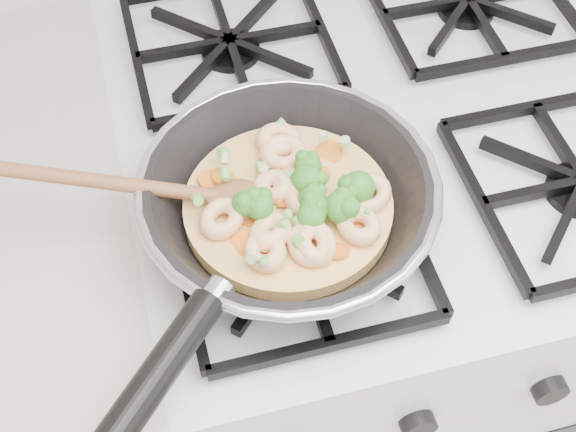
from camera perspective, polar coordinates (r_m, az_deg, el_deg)
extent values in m
cube|color=white|center=(1.26, 5.28, -7.46)|extent=(0.60, 0.60, 0.90)
cube|color=black|center=(0.89, 7.47, 7.44)|extent=(0.56, 0.56, 0.02)
torus|color=silver|center=(0.73, 0.00, 2.12)|extent=(0.28, 0.28, 0.01)
cylinder|color=black|center=(0.64, -9.75, -11.72)|extent=(0.14, 0.14, 0.03)
cylinder|color=#FFC66E|center=(0.76, 0.00, 0.61)|extent=(0.20, 0.20, 0.02)
ellipsoid|color=brown|center=(0.74, -3.86, 1.43)|extent=(0.06, 0.05, 0.02)
cylinder|color=brown|center=(0.74, -13.79, 2.48)|extent=(0.23, 0.07, 0.07)
torus|color=#FFCC96|center=(0.70, -1.63, -2.54)|extent=(0.05, 0.05, 0.02)
torus|color=#FFCC96|center=(0.78, -0.31, 4.48)|extent=(0.06, 0.06, 0.02)
torus|color=#FFCC96|center=(0.72, 5.05, -0.64)|extent=(0.06, 0.06, 0.02)
torus|color=#FFCC96|center=(0.75, 5.82, 1.58)|extent=(0.06, 0.06, 0.02)
torus|color=#FFCC96|center=(0.75, 0.55, 2.36)|extent=(0.06, 0.06, 0.02)
torus|color=#FFCC96|center=(0.71, 1.98, -1.99)|extent=(0.06, 0.05, 0.03)
torus|color=#FFCC96|center=(0.72, -1.25, -1.18)|extent=(0.07, 0.06, 0.03)
torus|color=#FFCC96|center=(0.73, -4.74, -0.18)|extent=(0.06, 0.06, 0.02)
torus|color=#FFCC96|center=(0.74, 1.38, 1.10)|extent=(0.07, 0.06, 0.02)
torus|color=#FFCC96|center=(0.79, -0.67, 5.46)|extent=(0.05, 0.05, 0.02)
torus|color=#FFCC96|center=(0.75, -1.02, 2.11)|extent=(0.06, 0.06, 0.02)
torus|color=#FFCC96|center=(0.71, 1.53, -2.05)|extent=(0.06, 0.06, 0.03)
ellipsoid|color=#42922F|center=(0.72, 3.81, 0.62)|extent=(0.04, 0.04, 0.03)
ellipsoid|color=#42922F|center=(0.71, 1.68, -0.06)|extent=(0.03, 0.03, 0.03)
ellipsoid|color=#42922F|center=(0.74, 1.40, 2.60)|extent=(0.04, 0.04, 0.03)
ellipsoid|color=#42922F|center=(0.75, 1.44, 3.51)|extent=(0.03, 0.03, 0.03)
ellipsoid|color=#42922F|center=(0.74, 5.05, 2.08)|extent=(0.04, 0.04, 0.03)
ellipsoid|color=#42922F|center=(0.73, 1.75, 1.20)|extent=(0.03, 0.03, 0.03)
ellipsoid|color=#42922F|center=(0.72, 1.90, 0.57)|extent=(0.04, 0.04, 0.03)
ellipsoid|color=#42922F|center=(0.72, -2.03, 0.70)|extent=(0.03, 0.03, 0.03)
ellipsoid|color=#42922F|center=(0.72, -3.04, 0.91)|extent=(0.03, 0.03, 0.03)
cylinder|color=orange|center=(0.72, -3.26, -1.94)|extent=(0.03, 0.03, 0.01)
cylinder|color=orange|center=(0.72, 3.45, -2.42)|extent=(0.03, 0.03, 0.01)
cylinder|color=orange|center=(0.77, 5.31, 2.42)|extent=(0.04, 0.04, 0.01)
cylinder|color=orange|center=(0.77, -5.42, 2.52)|extent=(0.04, 0.04, 0.01)
cylinder|color=orange|center=(0.79, 2.93, 4.49)|extent=(0.03, 0.03, 0.01)
cylinder|color=orange|center=(0.71, -1.66, -2.83)|extent=(0.03, 0.03, 0.01)
cylinder|color=orange|center=(0.77, 2.15, 2.89)|extent=(0.03, 0.03, 0.01)
cylinder|color=orange|center=(0.75, -3.81, 1.12)|extent=(0.03, 0.03, 0.00)
cylinder|color=orange|center=(0.74, 4.84, 0.10)|extent=(0.03, 0.03, 0.01)
cylinder|color=orange|center=(0.74, -2.71, 0.03)|extent=(0.03, 0.03, 0.01)
cylinder|color=orange|center=(0.77, 0.42, 2.80)|extent=(0.04, 0.04, 0.01)
cylinder|color=orange|center=(0.77, -4.58, 2.75)|extent=(0.04, 0.04, 0.01)
cylinder|color=orange|center=(0.75, -0.22, 1.27)|extent=(0.04, 0.04, 0.01)
cylinder|color=#BFDA9A|center=(0.74, 4.38, 1.83)|extent=(0.01, 0.01, 0.01)
cylinder|color=#BFDA9A|center=(0.69, -2.58, -2.92)|extent=(0.01, 0.01, 0.01)
cylinder|color=#73C64F|center=(0.72, 0.67, -0.40)|extent=(0.01, 0.01, 0.01)
cylinder|color=#BFDA9A|center=(0.77, 2.52, 5.69)|extent=(0.01, 0.01, 0.01)
cylinder|color=#73C64F|center=(0.76, -1.95, 3.57)|extent=(0.01, 0.01, 0.01)
cylinder|color=#73C64F|center=(0.77, -4.66, 4.58)|extent=(0.01, 0.01, 0.01)
cylinder|color=#73C64F|center=(0.72, 5.65, 0.23)|extent=(0.01, 0.01, 0.01)
cylinder|color=#BFDA9A|center=(0.76, -4.55, 4.12)|extent=(0.01, 0.01, 0.01)
cylinder|color=#73C64F|center=(0.74, -4.50, 2.98)|extent=(0.01, 0.01, 0.01)
cylinder|color=#73C64F|center=(0.70, 0.71, -1.73)|extent=(0.01, 0.01, 0.01)
cylinder|color=#73C64F|center=(0.79, -0.58, 6.60)|extent=(0.01, 0.01, 0.01)
cylinder|color=#73C64F|center=(0.69, -1.76, -3.19)|extent=(0.01, 0.01, 0.01)
cylinder|color=#BFDA9A|center=(0.77, 4.09, 5.25)|extent=(0.01, 0.01, 0.01)
cylinder|color=#BFDA9A|center=(0.72, 4.34, -0.11)|extent=(0.01, 0.01, 0.01)
cylinder|color=#BFDA9A|center=(0.73, -1.29, 0.56)|extent=(0.01, 0.01, 0.01)
cylinder|color=#73C64F|center=(0.72, -6.50, 1.16)|extent=(0.01, 0.01, 0.01)
cylinder|color=#BFDA9A|center=(0.76, -1.71, 3.33)|extent=(0.01, 0.01, 0.01)
cylinder|color=#BFDA9A|center=(0.71, 1.21, -1.50)|extent=(0.01, 0.01, 0.01)
cylinder|color=#73C64F|center=(0.70, -0.35, -0.52)|extent=(0.01, 0.01, 0.01)
cylinder|color=#73C64F|center=(0.74, 0.02, 2.89)|extent=(0.01, 0.01, 0.01)
cylinder|color=#73C64F|center=(0.72, 0.03, 0.07)|extent=(0.01, 0.01, 0.01)
cylinder|color=#73C64F|center=(0.74, -4.40, 2.90)|extent=(0.01, 0.01, 0.01)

